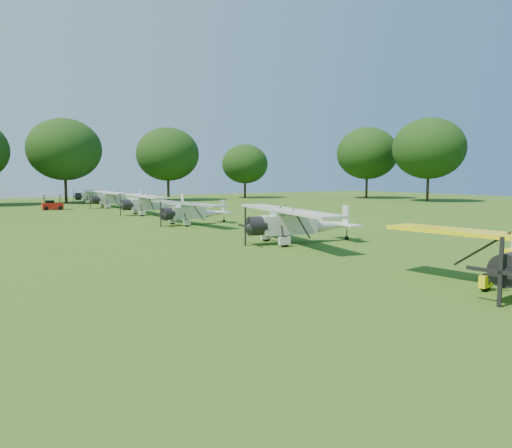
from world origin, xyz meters
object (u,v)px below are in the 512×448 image
(aircraft_4, at_px, (192,210))
(golf_cart, at_px, (52,204))
(aircraft_3, at_px, (296,221))
(aircraft_5, at_px, (152,202))
(aircraft_7, at_px, (96,195))
(aircraft_6, at_px, (116,198))

(aircraft_4, xyz_separation_m, golf_cart, (-7.25, 25.96, -0.55))
(aircraft_3, xyz_separation_m, aircraft_4, (-0.72, 14.25, -0.15))
(aircraft_5, height_order, golf_cart, aircraft_5)
(aircraft_7, height_order, golf_cart, aircraft_7)
(aircraft_6, bearing_deg, aircraft_4, -91.41)
(aircraft_5, bearing_deg, golf_cart, 122.45)
(aircraft_6, xyz_separation_m, aircraft_7, (0.30, 11.96, -0.05))
(aircraft_3, relative_size, aircraft_4, 1.12)
(aircraft_4, bearing_deg, aircraft_3, -93.90)
(aircraft_3, height_order, golf_cart, aircraft_3)
(aircraft_3, xyz_separation_m, aircraft_7, (0.21, 52.28, -0.11))
(aircraft_5, bearing_deg, aircraft_6, 92.83)
(aircraft_4, xyz_separation_m, aircraft_7, (0.94, 38.02, 0.04))
(aircraft_3, xyz_separation_m, golf_cart, (-7.97, 40.21, -0.70))
(aircraft_3, relative_size, aircraft_6, 1.05)
(aircraft_5, xyz_separation_m, golf_cart, (-7.86, 13.88, -0.67))
(aircraft_4, bearing_deg, aircraft_7, 81.78)
(aircraft_6, height_order, golf_cart, aircraft_6)
(aircraft_5, height_order, aircraft_7, aircraft_5)
(aircraft_3, relative_size, golf_cart, 4.94)
(aircraft_4, bearing_deg, aircraft_6, 81.79)
(aircraft_4, xyz_separation_m, aircraft_5, (0.61, 12.07, 0.12))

